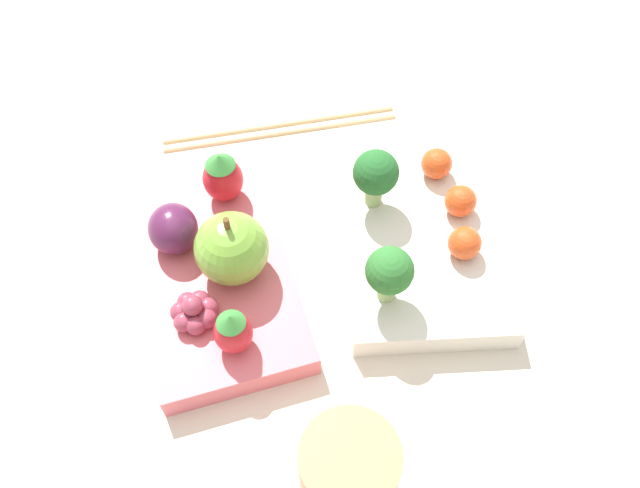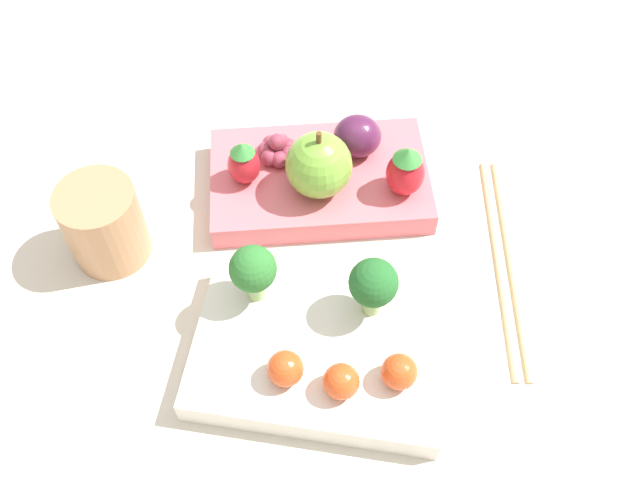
% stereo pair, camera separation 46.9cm
% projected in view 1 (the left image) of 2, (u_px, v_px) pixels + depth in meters
% --- Properties ---
extents(ground_plane, '(4.00, 4.00, 0.00)m').
position_uv_depth(ground_plane, '(318.00, 271.00, 0.56)').
color(ground_plane, beige).
extents(bento_box_savoury, '(0.19, 0.14, 0.02)m').
position_uv_depth(bento_box_savoury, '(421.00, 241.00, 0.56)').
color(bento_box_savoury, silver).
rests_on(bento_box_savoury, ground_plane).
extents(bento_box_fruit, '(0.20, 0.13, 0.02)m').
position_uv_depth(bento_box_fruit, '(215.00, 278.00, 0.54)').
color(bento_box_fruit, '#DB6670').
rests_on(bento_box_fruit, ground_plane).
extents(broccoli_floret_0, '(0.04, 0.04, 0.05)m').
position_uv_depth(broccoli_floret_0, '(376.00, 174.00, 0.54)').
color(broccoli_floret_0, '#93B770').
rests_on(broccoli_floret_0, bento_box_savoury).
extents(broccoli_floret_1, '(0.03, 0.03, 0.05)m').
position_uv_depth(broccoli_floret_1, '(389.00, 272.00, 0.49)').
color(broccoli_floret_1, '#93B770').
rests_on(broccoli_floret_1, bento_box_savoury).
extents(cherry_tomato_0, '(0.03, 0.03, 0.03)m').
position_uv_depth(cherry_tomato_0, '(437.00, 164.00, 0.57)').
color(cherry_tomato_0, '#DB4C1E').
rests_on(cherry_tomato_0, bento_box_savoury).
extents(cherry_tomato_1, '(0.03, 0.03, 0.03)m').
position_uv_depth(cherry_tomato_1, '(460.00, 201.00, 0.55)').
color(cherry_tomato_1, '#DB4C1E').
rests_on(cherry_tomato_1, bento_box_savoury).
extents(cherry_tomato_2, '(0.03, 0.03, 0.03)m').
position_uv_depth(cherry_tomato_2, '(465.00, 243.00, 0.53)').
color(cherry_tomato_2, '#DB4C1E').
rests_on(cherry_tomato_2, bento_box_savoury).
extents(apple, '(0.05, 0.05, 0.06)m').
position_uv_depth(apple, '(232.00, 250.00, 0.51)').
color(apple, '#70A838').
rests_on(apple, bento_box_fruit).
extents(strawberry_0, '(0.03, 0.03, 0.05)m').
position_uv_depth(strawberry_0, '(222.00, 177.00, 0.55)').
color(strawberry_0, red).
rests_on(strawberry_0, bento_box_fruit).
extents(strawberry_1, '(0.03, 0.03, 0.04)m').
position_uv_depth(strawberry_1, '(233.00, 331.00, 0.48)').
color(strawberry_1, red).
rests_on(strawberry_1, bento_box_fruit).
extents(plum, '(0.04, 0.04, 0.04)m').
position_uv_depth(plum, '(173.00, 229.00, 0.53)').
color(plum, '#511E42').
rests_on(plum, bento_box_fruit).
extents(grape_cluster, '(0.03, 0.03, 0.03)m').
position_uv_depth(grape_cluster, '(194.00, 312.00, 0.51)').
color(grape_cluster, '#93384C').
rests_on(grape_cluster, bento_box_fruit).
extents(drinking_cup, '(0.06, 0.06, 0.07)m').
position_uv_depth(drinking_cup, '(348.00, 472.00, 0.44)').
color(drinking_cup, tan).
rests_on(drinking_cup, ground_plane).
extents(chopsticks_pair, '(0.02, 0.21, 0.01)m').
position_uv_depth(chopsticks_pair, '(280.00, 127.00, 0.64)').
color(chopsticks_pair, tan).
rests_on(chopsticks_pair, ground_plane).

